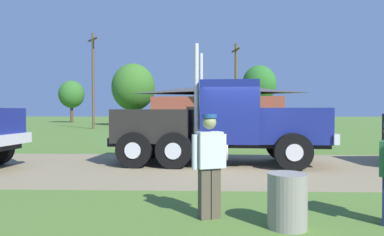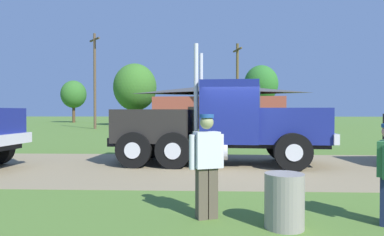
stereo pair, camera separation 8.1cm
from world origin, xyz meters
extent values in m
plane|color=#51752D|center=(0.00, 0.00, 0.00)|extent=(200.00, 200.00, 0.00)
cube|color=#8B7B59|center=(0.00, 0.00, 0.00)|extent=(120.00, 6.32, 0.01)
cube|color=black|center=(-0.78, 0.77, 0.75)|extent=(7.13, 2.02, 0.28)
cube|color=navy|center=(1.64, 0.59, 1.31)|extent=(2.33, 2.14, 1.12)
cube|color=silver|center=(2.78, 0.51, 0.93)|extent=(0.32, 2.18, 0.32)
cube|color=navy|center=(-0.35, 0.74, 1.74)|extent=(1.95, 2.39, 1.98)
cube|color=#2D3D4C|center=(0.56, 0.67, 2.14)|extent=(0.18, 1.89, 0.87)
cylinder|color=silver|center=(-1.30, 1.71, 2.30)|extent=(0.14, 0.14, 3.11)
cylinder|color=silver|center=(-1.43, -0.08, 2.30)|extent=(0.14, 0.14, 3.11)
cylinder|color=silver|center=(-0.96, -0.21, 0.53)|extent=(1.04, 0.59, 0.52)
cube|color=black|center=(-2.87, 0.92, 1.29)|extent=(2.60, 2.44, 1.07)
cylinder|color=black|center=(1.61, 1.73, 0.56)|extent=(1.14, 0.38, 1.12)
cylinder|color=silver|center=(1.62, 1.89, 0.56)|extent=(0.51, 0.08, 0.50)
cylinder|color=black|center=(1.45, -0.53, 0.56)|extent=(1.14, 0.38, 1.12)
cylinder|color=silver|center=(1.43, -0.69, 0.56)|extent=(0.51, 0.08, 0.50)
cylinder|color=black|center=(-3.20, 2.08, 0.56)|extent=(1.14, 0.38, 1.12)
cylinder|color=silver|center=(-3.19, 2.24, 0.56)|extent=(0.51, 0.08, 0.50)
cylinder|color=black|center=(-3.37, -0.18, 0.56)|extent=(1.14, 0.38, 1.12)
cylinder|color=silver|center=(-3.38, -0.34, 0.56)|extent=(0.51, 0.08, 0.50)
cylinder|color=black|center=(-1.96, 1.99, 0.56)|extent=(1.14, 0.38, 1.12)
cylinder|color=silver|center=(-1.95, 2.15, 0.56)|extent=(0.51, 0.08, 0.50)
cylinder|color=black|center=(-2.12, -0.27, 0.56)|extent=(1.14, 0.38, 1.12)
cylinder|color=silver|center=(-2.13, -0.43, 0.56)|extent=(0.51, 0.08, 0.50)
cube|color=silver|center=(-6.93, -0.92, 0.93)|extent=(0.34, 2.17, 0.32)
cylinder|color=silver|center=(-8.01, 0.46, 0.56)|extent=(0.50, 0.08, 0.50)
cube|color=silver|center=(-1.12, -5.05, 1.13)|extent=(0.47, 0.38, 0.59)
sphere|color=#94965F|center=(-1.12, -5.05, 1.58)|extent=(0.23, 0.23, 0.23)
cylinder|color=#1E478C|center=(-1.12, -5.05, 1.69)|extent=(0.24, 0.24, 0.06)
cube|color=brown|center=(-1.21, -5.08, 0.42)|extent=(0.21, 0.22, 0.84)
cube|color=brown|center=(-1.04, -5.02, 0.42)|extent=(0.21, 0.22, 0.84)
cylinder|color=silver|center=(-1.36, -5.14, 1.10)|extent=(0.10, 0.10, 0.56)
cylinder|color=silver|center=(-0.89, -4.97, 1.10)|extent=(0.10, 0.10, 0.56)
cube|color=#B22D33|center=(4.18, 5.45, 1.21)|extent=(0.43, 0.49, 0.63)
sphere|color=#AA6F52|center=(4.18, 5.45, 1.69)|extent=(0.24, 0.24, 0.24)
cube|color=black|center=(4.22, 5.37, 0.45)|extent=(0.24, 0.23, 0.90)
cube|color=black|center=(4.13, 5.53, 0.45)|extent=(0.24, 0.23, 0.90)
cylinder|color=#B22D33|center=(4.31, 5.23, 1.18)|extent=(0.10, 0.10, 0.60)
cylinder|color=#B22D33|center=(4.05, 5.68, 1.18)|extent=(0.10, 0.10, 0.60)
cylinder|color=gray|center=(0.05, -5.47, 0.41)|extent=(0.59, 0.59, 0.83)
cube|color=brown|center=(0.32, 25.72, 1.61)|extent=(13.61, 7.54, 3.22)
pyramid|color=#444444|center=(0.32, 25.72, 4.14)|extent=(14.29, 7.92, 0.92)
cube|color=black|center=(-1.92, 22.67, 1.10)|extent=(1.80, 0.22, 2.20)
cylinder|color=brown|center=(-12.13, 22.77, 4.73)|extent=(0.26, 0.26, 9.46)
cube|color=brown|center=(-12.13, 22.77, 8.86)|extent=(1.55, 1.75, 0.14)
cylinder|color=brown|center=(1.97, 22.65, 4.17)|extent=(0.26, 0.26, 8.33)
cube|color=brown|center=(1.97, 22.65, 7.73)|extent=(0.68, 2.17, 0.14)
cylinder|color=#513823|center=(-21.59, 41.32, 1.42)|extent=(0.44, 0.44, 2.84)
ellipsoid|color=#326926|center=(-21.59, 41.32, 4.39)|extent=(3.87, 3.87, 4.26)
cylinder|color=#513823|center=(-9.81, 30.92, 1.30)|extent=(0.44, 0.44, 2.60)
ellipsoid|color=#376D24|center=(-9.81, 30.92, 4.71)|extent=(5.28, 5.28, 5.81)
cylinder|color=#513823|center=(7.47, 42.39, 1.95)|extent=(0.44, 0.44, 3.89)
ellipsoid|color=#2B6C27|center=(7.47, 42.39, 5.99)|extent=(5.24, 5.24, 5.76)
camera|label=1|loc=(-1.23, -10.62, 1.77)|focal=31.79mm
camera|label=2|loc=(-1.14, -10.62, 1.77)|focal=31.79mm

